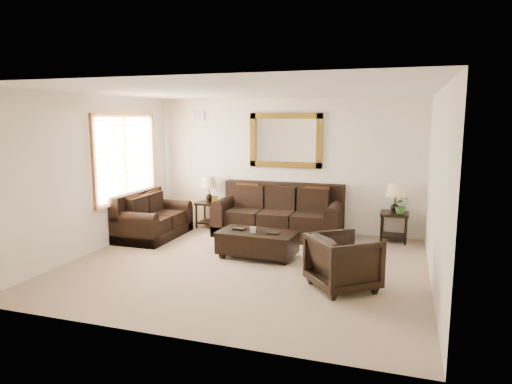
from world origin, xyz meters
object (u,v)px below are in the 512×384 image
(sofa, at_px, (279,217))
(end_table_left, at_px, (209,194))
(end_table_right, at_px, (395,203))
(coffee_table, at_px, (257,241))
(armchair, at_px, (343,259))
(loveseat, at_px, (151,221))

(sofa, xyz_separation_m, end_table_left, (-1.58, 0.19, 0.34))
(sofa, distance_m, end_table_right, 2.22)
(sofa, xyz_separation_m, coffee_table, (0.05, -1.55, -0.09))
(armchair, bearing_deg, end_table_left, 11.14)
(end_table_left, height_order, coffee_table, end_table_left)
(end_table_left, height_order, armchair, end_table_left)
(sofa, xyz_separation_m, loveseat, (-2.33, -0.93, -0.04))
(coffee_table, bearing_deg, end_table_left, 136.35)
(end_table_right, height_order, coffee_table, end_table_right)
(coffee_table, relative_size, armchair, 1.60)
(armchair, bearing_deg, loveseat, 29.53)
(loveseat, bearing_deg, sofa, -68.30)
(sofa, distance_m, end_table_left, 1.63)
(sofa, bearing_deg, end_table_left, 172.98)
(sofa, height_order, armchair, sofa)
(loveseat, bearing_deg, end_table_left, -33.68)
(end_table_left, distance_m, armchair, 4.20)
(end_table_left, relative_size, end_table_right, 0.98)
(sofa, relative_size, loveseat, 1.57)
(sofa, relative_size, armchair, 2.98)
(coffee_table, bearing_deg, armchair, -29.51)
(end_table_right, height_order, armchair, end_table_right)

